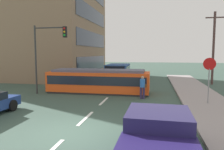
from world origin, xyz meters
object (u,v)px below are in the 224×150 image
object	(u,v)px
city_bus	(118,71)
traffic_light_mast	(47,47)
streetcar_tram	(99,81)
parked_sedan_far	(92,73)
stop_sign	(209,71)
pickup_truck_parked	(158,141)
parked_sedan_mid	(69,79)
pedestrian_crossing	(143,86)
utility_pole_mid	(214,47)

from	to	relation	value
city_bus	traffic_light_mast	bearing A→B (deg)	-110.46
streetcar_tram	parked_sedan_far	xyz separation A→B (m)	(-3.64, 10.23, -0.38)
traffic_light_mast	stop_sign	bearing A→B (deg)	-7.71
pickup_truck_parked	stop_sign	size ratio (longest dim) A/B	1.75
city_bus	parked_sedan_mid	xyz separation A→B (m)	(-4.40, -5.11, -0.46)
traffic_light_mast	city_bus	bearing A→B (deg)	69.54
stop_sign	traffic_light_mast	size ratio (longest dim) A/B	0.53
city_bus	pickup_truck_parked	bearing A→B (deg)	-77.28
parked_sedan_mid	parked_sedan_far	xyz separation A→B (m)	(0.65, 6.27, 0.00)
stop_sign	pedestrian_crossing	bearing A→B (deg)	163.68
streetcar_tram	utility_pole_mid	distance (m)	12.93
stop_sign	parked_sedan_far	bearing A→B (deg)	131.04
parked_sedan_mid	utility_pole_mid	world-z (taller)	utility_pole_mid
streetcar_tram	traffic_light_mast	distance (m)	4.95
streetcar_tram	utility_pole_mid	world-z (taller)	utility_pole_mid
pedestrian_crossing	parked_sedan_far	bearing A→B (deg)	121.49
parked_sedan_mid	stop_sign	xyz separation A→B (m)	(12.21, -7.01, 1.57)
pedestrian_crossing	traffic_light_mast	bearing A→B (deg)	177.22
pedestrian_crossing	traffic_light_mast	distance (m)	8.09
pickup_truck_parked	utility_pole_mid	bearing A→B (deg)	72.10
pickup_truck_parked	stop_sign	distance (m)	8.94
parked_sedan_far	traffic_light_mast	size ratio (longest dim) A/B	0.76
stop_sign	pickup_truck_parked	bearing A→B (deg)	-111.37
parked_sedan_far	utility_pole_mid	size ratio (longest dim) A/B	0.55
streetcar_tram	parked_sedan_mid	distance (m)	5.85
pickup_truck_parked	traffic_light_mast	distance (m)	13.34
pedestrian_crossing	streetcar_tram	bearing A→B (deg)	154.04
pickup_truck_parked	parked_sedan_far	xyz separation A→B (m)	(-8.35, 21.50, -0.17)
utility_pole_mid	streetcar_tram	bearing A→B (deg)	-147.00
streetcar_tram	parked_sedan_mid	xyz separation A→B (m)	(-4.29, 3.96, -0.38)
traffic_light_mast	utility_pole_mid	bearing A→B (deg)	30.04
parked_sedan_far	utility_pole_mid	distance (m)	14.97
traffic_light_mast	utility_pole_mid	distance (m)	16.60
traffic_light_mast	utility_pole_mid	xyz separation A→B (m)	(14.37, 8.31, 0.14)
pickup_truck_parked	parked_sedan_mid	world-z (taller)	pickup_truck_parked
streetcar_tram	parked_sedan_far	bearing A→B (deg)	109.59
city_bus	utility_pole_mid	world-z (taller)	utility_pole_mid
parked_sedan_mid	stop_sign	size ratio (longest dim) A/B	1.50
pedestrian_crossing	utility_pole_mid	world-z (taller)	utility_pole_mid
city_bus	parked_sedan_mid	bearing A→B (deg)	-130.75
pickup_truck_parked	parked_sedan_far	bearing A→B (deg)	111.22
pedestrian_crossing	stop_sign	distance (m)	4.53
parked_sedan_mid	stop_sign	distance (m)	14.17
pedestrian_crossing	city_bus	bearing A→B (deg)	108.43
city_bus	parked_sedan_far	size ratio (longest dim) A/B	1.24
pedestrian_crossing	utility_pole_mid	xyz separation A→B (m)	(6.81, 8.68, 3.00)
parked_sedan_mid	parked_sedan_far	bearing A→B (deg)	84.10
pickup_truck_parked	pedestrian_crossing	bearing A→B (deg)	95.81
streetcar_tram	pedestrian_crossing	bearing A→B (deg)	-25.96
streetcar_tram	pedestrian_crossing	size ratio (longest dim) A/B	5.02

